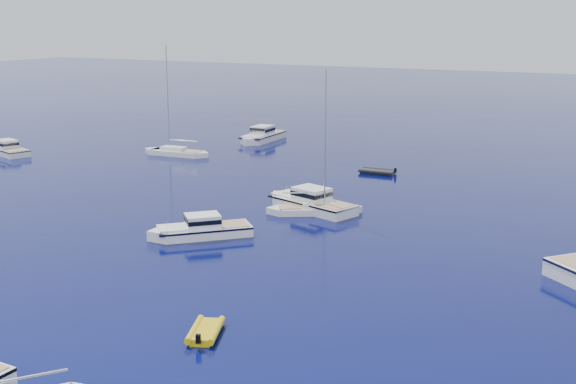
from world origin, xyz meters
name	(u,v)px	position (x,y,z in m)	size (l,w,h in m)	color
ground	(120,340)	(0.00, 0.00, 0.00)	(400.00, 400.00, 0.00)	#09145C
motor_cruiser_left	(201,237)	(-6.70, 16.80, 0.00)	(2.50, 8.18, 2.15)	white
motor_cruiser_centre	(310,210)	(-3.14, 27.68, 0.00)	(2.87, 9.36, 2.46)	white
motor_cruiser_far_l	(7,154)	(-46.31, 34.23, 0.00)	(2.56, 8.36, 2.20)	white
motor_cruiser_horizon	(262,141)	(-24.42, 56.60, 0.00)	(2.94, 9.60, 2.52)	white
sailboat_centre	(314,213)	(-2.27, 26.75, 0.00)	(2.15, 8.27, 12.16)	silver
sailboat_far_l	(176,155)	(-28.13, 42.97, 0.00)	(2.33, 8.97, 13.19)	white
tender_yellow	(206,335)	(3.42, 2.49, 0.00)	(1.78, 3.15, 0.95)	#DDB90D
tender_grey_far	(377,173)	(-3.53, 44.23, 0.00)	(2.07, 3.81, 0.95)	black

